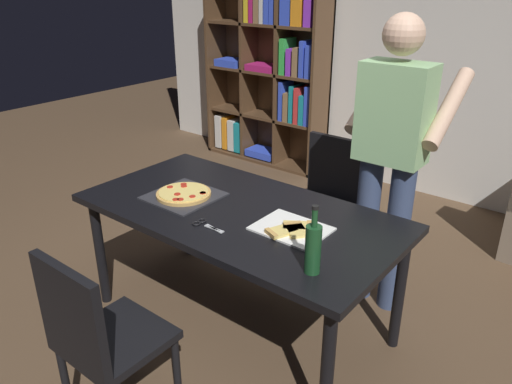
# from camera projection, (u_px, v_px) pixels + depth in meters

# --- Properties ---
(ground_plane) EXTENTS (12.00, 12.00, 0.00)m
(ground_plane) POSITION_uv_depth(u_px,v_px,m) (241.00, 320.00, 3.01)
(ground_plane) COLOR brown
(back_wall) EXTENTS (6.40, 0.10, 2.80)m
(back_wall) POSITION_uv_depth(u_px,v_px,m) (431.00, 39.00, 4.31)
(back_wall) COLOR silver
(back_wall) RESTS_ON ground_plane
(dining_table) EXTENTS (1.78, 0.91, 0.75)m
(dining_table) POSITION_uv_depth(u_px,v_px,m) (239.00, 221.00, 2.74)
(dining_table) COLOR black
(dining_table) RESTS_ON ground_plane
(chair_near_camera) EXTENTS (0.42, 0.42, 0.90)m
(chair_near_camera) POSITION_uv_depth(u_px,v_px,m) (98.00, 334.00, 2.13)
(chair_near_camera) COLOR black
(chair_near_camera) RESTS_ON ground_plane
(chair_far_side) EXTENTS (0.42, 0.42, 0.90)m
(chair_far_side) POSITION_uv_depth(u_px,v_px,m) (326.00, 194.00, 3.48)
(chair_far_side) COLOR black
(chair_far_side) RESTS_ON ground_plane
(bookshelf) EXTENTS (1.40, 0.35, 1.95)m
(bookshelf) POSITION_uv_depth(u_px,v_px,m) (270.00, 72.00, 5.22)
(bookshelf) COLOR #513823
(bookshelf) RESTS_ON ground_plane
(person_serving_pizza) EXTENTS (0.55, 0.54, 1.75)m
(person_serving_pizza) POSITION_uv_depth(u_px,v_px,m) (391.00, 152.00, 2.83)
(person_serving_pizza) COLOR #38476B
(person_serving_pizza) RESTS_ON ground_plane
(pepperoni_pizza_on_tray) EXTENTS (0.37, 0.37, 0.04)m
(pepperoni_pizza_on_tray) POSITION_uv_depth(u_px,v_px,m) (184.00, 194.00, 2.85)
(pepperoni_pizza_on_tray) COLOR #2D2D33
(pepperoni_pizza_on_tray) RESTS_ON dining_table
(pizza_slices_on_towel) EXTENTS (0.36, 0.29, 0.03)m
(pizza_slices_on_towel) POSITION_uv_depth(u_px,v_px,m) (291.00, 229.00, 2.48)
(pizza_slices_on_towel) COLOR white
(pizza_slices_on_towel) RESTS_ON dining_table
(wine_bottle) EXTENTS (0.07, 0.07, 0.32)m
(wine_bottle) POSITION_uv_depth(u_px,v_px,m) (313.00, 248.00, 2.09)
(wine_bottle) COLOR #194723
(wine_bottle) RESTS_ON dining_table
(kitchen_scissors) EXTENTS (0.19, 0.09, 0.01)m
(kitchen_scissors) POSITION_uv_depth(u_px,v_px,m) (204.00, 224.00, 2.53)
(kitchen_scissors) COLOR silver
(kitchen_scissors) RESTS_ON dining_table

